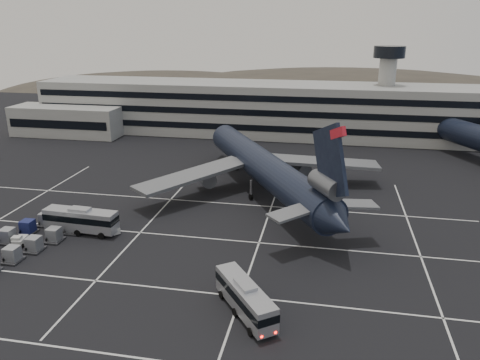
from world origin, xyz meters
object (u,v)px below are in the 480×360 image
bus_near (245,297)px  bus_far (81,219)px  trijet_main (265,167)px  tug_a (20,241)px  uld_cluster (21,240)px

bus_near → bus_far: 31.64m
trijet_main → tug_a: trijet_main is taller
trijet_main → bus_far: bearing=-169.2°
trijet_main → uld_cluster: (-30.64, -26.84, -4.23)m
trijet_main → tug_a: size_ratio=19.90×
trijet_main → tug_a: bearing=-169.2°
trijet_main → bus_near: trijet_main is taller
bus_far → uld_cluster: size_ratio=0.64×
bus_far → tug_a: bearing=133.8°
bus_near → bus_far: bearing=114.6°
trijet_main → bus_far: 32.46m
bus_far → uld_cluster: 8.52m
trijet_main → bus_far: (-24.55, -21.00, -3.09)m
trijet_main → bus_far: size_ratio=4.64×
bus_near → bus_far: size_ratio=0.89×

